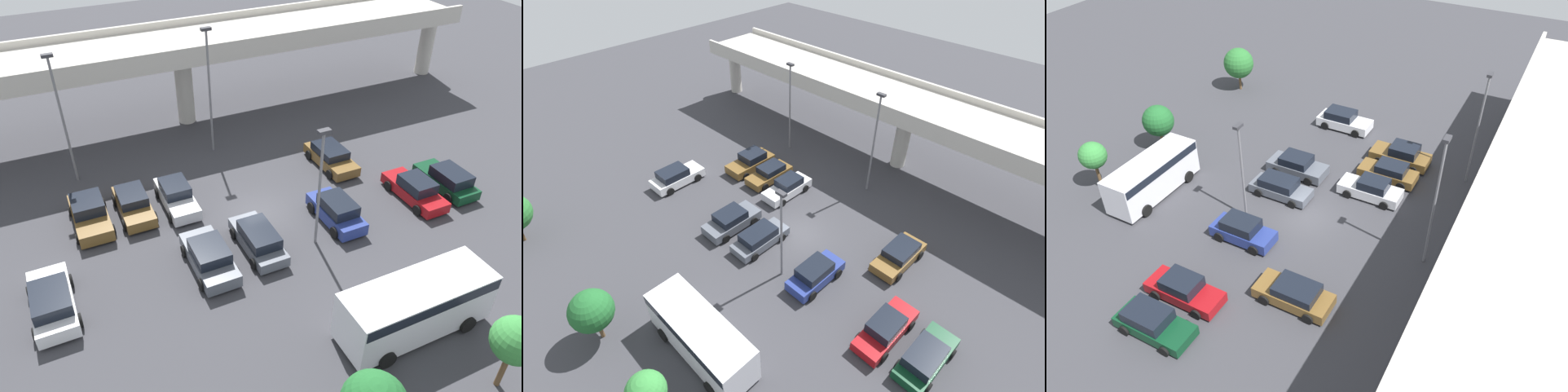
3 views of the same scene
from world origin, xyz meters
The scene contains 19 objects.
ground_plane centered at (0.00, 0.00, 0.00)m, with size 104.54×104.54×0.00m, color #38383D.
highway_overpass centered at (0.00, 14.01, 6.03)m, with size 50.17×7.00×7.31m.
parked_car_0 centered at (-12.58, -2.97, 0.78)m, with size 2.23×4.74×1.64m.
parked_car_1 centered at (-9.65, 3.49, 0.75)m, with size 2.25×4.70×1.66m.
parked_car_2 centered at (-7.01, 3.44, 0.70)m, with size 2.08×4.45×1.47m.
parked_car_3 centered at (-4.45, -3.18, 0.74)m, with size 2.22×4.64×1.57m.
parked_car_4 centered at (-1.40, -2.92, 0.71)m, with size 2.06×4.60×1.48m.
parked_car_5 centered at (3.97, -2.65, 0.78)m, with size 2.04×4.34×1.64m.
parked_car_6 centered at (7.07, 3.02, 0.70)m, with size 2.17×4.64×1.43m.
parked_car_7 centered at (9.82, -2.83, 0.72)m, with size 2.04×4.78×1.57m.
parked_car_8 centered at (12.51, -2.81, 0.73)m, with size 2.12×4.54×1.54m.
parked_car_9 centered at (-4.33, 3.07, 0.73)m, with size 2.02×4.64×1.59m.
shuttle_bus centered at (2.76, -11.29, 1.73)m, with size 7.52×2.76×2.91m.
lamp_post_near_aisle centered at (1.85, -3.82, 4.37)m, with size 0.70×0.35×7.38m.
lamp_post_mid_lot centered at (0.25, 8.63, 5.30)m, with size 0.70×0.35×9.18m.
lamp_post_by_overpass centered at (-9.65, 8.80, 5.15)m, with size 0.70×0.35×8.90m.
tree_front_left centered at (-14.76, -15.52, 2.76)m, with size 2.95×2.95×4.25m.
tree_front_right centered at (-2.43, -15.09, 2.54)m, with size 2.57×2.57×3.84m.
tree_front_far_right centered at (4.21, -15.34, 2.90)m, with size 2.02×2.02×3.93m.
Camera 3 is at (24.09, 12.95, 23.20)m, focal length 35.00 mm.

